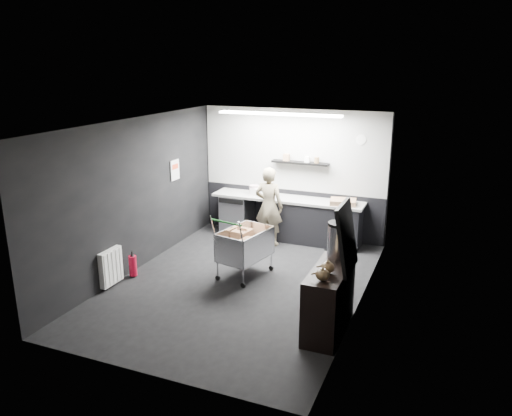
% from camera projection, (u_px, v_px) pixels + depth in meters
% --- Properties ---
extents(floor, '(5.50, 5.50, 0.00)m').
position_uv_depth(floor, '(240.00, 284.00, 8.44)').
color(floor, black).
rests_on(floor, ground).
extents(ceiling, '(5.50, 5.50, 0.00)m').
position_uv_depth(ceiling, '(239.00, 123.00, 7.68)').
color(ceiling, silver).
rests_on(ceiling, wall_back).
extents(wall_back, '(5.50, 0.00, 5.50)m').
position_uv_depth(wall_back, '(293.00, 173.00, 10.50)').
color(wall_back, black).
rests_on(wall_back, floor).
extents(wall_front, '(5.50, 0.00, 5.50)m').
position_uv_depth(wall_front, '(140.00, 271.00, 5.62)').
color(wall_front, black).
rests_on(wall_front, floor).
extents(wall_left, '(0.00, 5.50, 5.50)m').
position_uv_depth(wall_left, '(136.00, 195.00, 8.79)').
color(wall_left, black).
rests_on(wall_left, floor).
extents(wall_right, '(0.00, 5.50, 5.50)m').
position_uv_depth(wall_right, '(363.00, 222.00, 7.34)').
color(wall_right, black).
rests_on(wall_right, floor).
extents(kitchen_wall_panel, '(3.95, 0.02, 1.70)m').
position_uv_depth(kitchen_wall_panel, '(293.00, 150.00, 10.35)').
color(kitchen_wall_panel, '#B7B8B3').
rests_on(kitchen_wall_panel, wall_back).
extents(dado_panel, '(3.95, 0.02, 1.00)m').
position_uv_depth(dado_panel, '(291.00, 212.00, 10.73)').
color(dado_panel, black).
rests_on(dado_panel, wall_back).
extents(floating_shelf, '(1.20, 0.22, 0.04)m').
position_uv_depth(floating_shelf, '(300.00, 163.00, 10.24)').
color(floating_shelf, black).
rests_on(floating_shelf, wall_back).
extents(wall_clock, '(0.20, 0.03, 0.20)m').
position_uv_depth(wall_clock, '(361.00, 140.00, 9.74)').
color(wall_clock, white).
rests_on(wall_clock, wall_back).
extents(poster, '(0.02, 0.30, 0.40)m').
position_uv_depth(poster, '(175.00, 170.00, 9.88)').
color(poster, white).
rests_on(poster, wall_left).
extents(poster_red_band, '(0.02, 0.22, 0.10)m').
position_uv_depth(poster_red_band, '(175.00, 167.00, 9.86)').
color(poster_red_band, red).
rests_on(poster_red_band, poster).
extents(radiator, '(0.10, 0.50, 0.60)m').
position_uv_depth(radiator, '(111.00, 267.00, 8.25)').
color(radiator, white).
rests_on(radiator, wall_left).
extents(ceiling_strip, '(2.40, 0.20, 0.04)m').
position_uv_depth(ceiling_strip, '(279.00, 114.00, 9.33)').
color(ceiling_strip, white).
rests_on(ceiling_strip, ceiling).
extents(prep_counter, '(3.20, 0.61, 0.90)m').
position_uv_depth(prep_counter, '(293.00, 219.00, 10.41)').
color(prep_counter, black).
rests_on(prep_counter, floor).
extents(person, '(0.60, 0.40, 1.62)m').
position_uv_depth(person, '(269.00, 206.00, 10.05)').
color(person, '#C1B899').
rests_on(person, floor).
extents(shopping_cart, '(0.81, 1.14, 1.14)m').
position_uv_depth(shopping_cart, '(245.00, 246.00, 8.63)').
color(shopping_cart, silver).
rests_on(shopping_cart, floor).
extents(sideboard, '(0.53, 1.23, 1.85)m').
position_uv_depth(sideboard, '(331.00, 291.00, 6.85)').
color(sideboard, black).
rests_on(sideboard, floor).
extents(fire_extinguisher, '(0.14, 0.14, 0.45)m').
position_uv_depth(fire_extinguisher, '(133.00, 265.00, 8.67)').
color(fire_extinguisher, red).
rests_on(fire_extinguisher, floor).
extents(cardboard_box, '(0.56, 0.46, 0.10)m').
position_uv_depth(cardboard_box, '(343.00, 202.00, 9.85)').
color(cardboard_box, '#9F7655').
rests_on(cardboard_box, prep_counter).
extents(pink_tub, '(0.20, 0.20, 0.20)m').
position_uv_depth(pink_tub, '(254.00, 190.00, 10.58)').
color(pink_tub, beige).
rests_on(pink_tub, prep_counter).
extents(white_container, '(0.17, 0.14, 0.15)m').
position_uv_depth(white_container, '(255.00, 192.00, 10.53)').
color(white_container, white).
rests_on(white_container, prep_counter).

